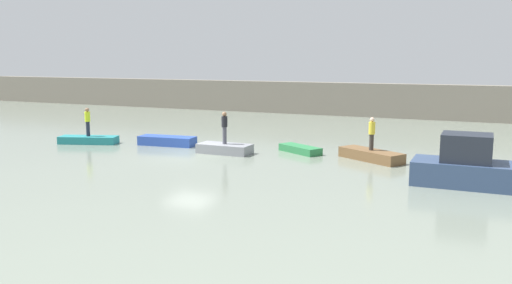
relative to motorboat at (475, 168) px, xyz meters
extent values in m
plane|color=gray|center=(-13.98, 1.26, -0.76)|extent=(120.00, 120.00, 0.00)
cube|color=gray|center=(-13.98, 23.76, 0.70)|extent=(80.00, 1.20, 2.92)
cube|color=#33476B|center=(0.13, 0.00, -0.27)|extent=(5.08, 2.03, 0.98)
cube|color=#232833|center=(-0.37, 0.00, 0.78)|extent=(1.91, 1.62, 1.12)
cube|color=teal|center=(-21.52, 2.14, -0.54)|extent=(3.60, 2.11, 0.45)
cube|color=#2B4CAD|center=(-16.84, 3.50, -0.49)|extent=(3.45, 1.45, 0.54)
cube|color=gray|center=(-12.53, 2.53, -0.50)|extent=(2.89, 1.29, 0.51)
cube|color=#2D7F47|center=(-8.89, 4.36, -0.57)|extent=(2.71, 2.10, 0.38)
cube|color=brown|center=(-4.93, 3.77, -0.50)|extent=(3.57, 2.75, 0.52)
cylinder|color=#4C4C56|center=(-12.53, 2.53, 0.21)|extent=(0.22, 0.22, 0.92)
cylinder|color=black|center=(-12.53, 2.53, 0.96)|extent=(0.32, 0.32, 0.57)
sphere|color=#936B4C|center=(-12.53, 2.53, 1.37)|extent=(0.25, 0.25, 0.25)
cylinder|color=#38332D|center=(-4.93, 3.77, 0.16)|extent=(0.22, 0.22, 0.81)
cylinder|color=yellow|center=(-4.93, 3.77, 0.87)|extent=(0.32, 0.32, 0.61)
sphere|color=beige|center=(-4.93, 3.77, 1.29)|extent=(0.23, 0.23, 0.23)
cylinder|color=#232838|center=(-21.52, 2.14, 0.13)|extent=(0.22, 0.22, 0.88)
cylinder|color=#D8F226|center=(-21.52, 2.14, 0.86)|extent=(0.32, 0.32, 0.58)
sphere|color=#936B4C|center=(-21.52, 2.14, 1.27)|extent=(0.23, 0.23, 0.23)
camera|label=1|loc=(0.43, -22.36, 4.31)|focal=37.13mm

